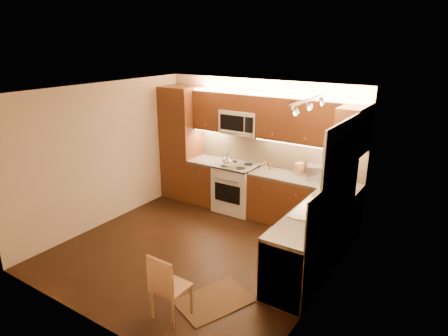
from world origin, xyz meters
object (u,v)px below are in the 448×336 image
Objects in this scene: toaster_oven at (319,172)px; knife_block at (299,168)px; microwave at (241,122)px; dining_chair at (171,286)px; stove at (237,188)px; soap_bottle at (350,191)px; sink at (317,206)px; kettle at (228,160)px.

toaster_oven reaches higher than knife_block.
microwave is at bearing 160.88° from toaster_oven.
dining_chair is (0.99, -3.22, -1.29)m from microwave.
stove is at bearing -90.00° from microwave.
dining_chair is (-0.56, -3.24, -0.59)m from toaster_oven.
stove is 1.65m from toaster_oven.
microwave is 3.64× the size of knife_block.
microwave is 1.37m from knife_block.
knife_block reaches higher than soap_bottle.
sink is at bearing -32.21° from microwave.
microwave is 3.81× the size of soap_bottle.
kettle reaches higher than dining_chair.
kettle is at bearing -110.66° from microwave.
stove is 4.41× the size of knife_block.
knife_block is 1.22m from soap_bottle.
knife_block is 0.24× the size of dining_chair.
soap_bottle is (0.24, 0.75, 0.02)m from sink.
microwave reaches higher than knife_block.
kettle is 1.21× the size of knife_block.
stove is 1.27m from microwave.
toaster_oven is at bearing 109.35° from sink.
soap_bottle reaches higher than sink.
toaster_oven reaches higher than dining_chair.
sink is 1.36m from toaster_oven.
soap_bottle is at bearing -29.91° from kettle.
stove reaches higher than dining_chair.
kettle is 0.63× the size of toaster_oven.
sink is at bearing -29.36° from stove.
microwave is 2.48m from sink.
microwave is 2.41m from soap_bottle.
knife_block is (1.17, 0.07, -0.72)m from microwave.
kettle is at bearing -142.10° from knife_block.
sink is at bearing 64.49° from dining_chair.
knife_block is at bearing -8.76° from kettle.
dining_chair is (-0.18, -3.29, -0.57)m from knife_block.
toaster_oven is (1.55, 0.02, -0.70)m from microwave.
stove is 2.33m from soap_bottle.
stove is at bearing 165.85° from toaster_oven.
knife_block is 1.05× the size of soap_bottle.
sink reaches higher than dining_chair.
toaster_oven is 0.38m from knife_block.
microwave is at bearing 90.00° from stove.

